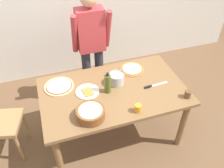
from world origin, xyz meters
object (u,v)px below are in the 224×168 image
at_px(person_cook, 91,43).
at_px(popcorn_bowl, 91,113).
at_px(pizza_cooked_on_tray, 132,69).
at_px(cup_small_brown, 188,94).
at_px(olive_oil_bottle, 108,84).
at_px(dining_table, 113,96).
at_px(steel_pot, 117,79).
at_px(chef_knife, 153,86).
at_px(cup_orange, 138,108).
at_px(plate_with_slice, 88,92).
at_px(pizza_raw_on_board, 59,86).

bearing_deg(person_cook, popcorn_bowl, -105.17).
height_order(pizza_cooked_on_tray, cup_small_brown, cup_small_brown).
relative_size(person_cook, olive_oil_bottle, 6.33).
xyz_separation_m(dining_table, steel_pot, (0.07, 0.10, 0.16)).
bearing_deg(chef_knife, popcorn_bowl, -163.72).
height_order(dining_table, cup_small_brown, cup_small_brown).
bearing_deg(cup_small_brown, steel_pot, 144.88).
xyz_separation_m(person_cook, cup_orange, (0.18, -1.13, -0.14)).
distance_m(popcorn_bowl, cup_small_brown, 1.05).
relative_size(steel_pot, cup_small_brown, 2.04).
height_order(olive_oil_bottle, steel_pot, olive_oil_bottle).
xyz_separation_m(olive_oil_bottle, cup_orange, (0.20, -0.37, -0.07)).
height_order(olive_oil_bottle, chef_knife, olive_oil_bottle).
bearing_deg(steel_pot, plate_with_slice, -172.86).
bearing_deg(cup_orange, dining_table, 109.52).
bearing_deg(chef_knife, dining_table, 170.61).
bearing_deg(chef_knife, olive_oil_bottle, 171.78).
bearing_deg(cup_small_brown, person_cook, 124.56).
bearing_deg(steel_pot, chef_knife, -25.27).
relative_size(cup_orange, cup_small_brown, 1.00).
xyz_separation_m(pizza_raw_on_board, pizza_cooked_on_tray, (0.90, 0.04, -0.00)).
xyz_separation_m(plate_with_slice, steel_pot, (0.35, 0.04, 0.06)).
distance_m(pizza_raw_on_board, pizza_cooked_on_tray, 0.90).
xyz_separation_m(plate_with_slice, chef_knife, (0.73, -0.13, -0.00)).
relative_size(dining_table, chef_knife, 5.50).
bearing_deg(cup_small_brown, plate_with_slice, 157.71).
xyz_separation_m(pizza_cooked_on_tray, cup_orange, (-0.20, -0.66, 0.03)).
bearing_deg(cup_orange, cup_small_brown, 2.45).
distance_m(person_cook, plate_with_slice, 0.76).
distance_m(pizza_raw_on_board, popcorn_bowl, 0.60).
height_order(cup_small_brown, chef_knife, cup_small_brown).
bearing_deg(person_cook, steel_pot, -79.65).
bearing_deg(pizza_raw_on_board, cup_orange, -41.73).
bearing_deg(person_cook, plate_with_slice, -108.45).
height_order(plate_with_slice, steel_pot, steel_pot).
xyz_separation_m(dining_table, olive_oil_bottle, (-0.07, 0.00, 0.20)).
distance_m(plate_with_slice, cup_orange, 0.60).
relative_size(plate_with_slice, olive_oil_bottle, 1.02).
height_order(pizza_cooked_on_tray, chef_knife, pizza_cooked_on_tray).
distance_m(pizza_cooked_on_tray, popcorn_bowl, 0.89).
distance_m(steel_pot, cup_orange, 0.48).
distance_m(cup_orange, cup_small_brown, 0.58).
distance_m(popcorn_bowl, steel_pot, 0.57).
height_order(popcorn_bowl, olive_oil_bottle, olive_oil_bottle).
height_order(pizza_cooked_on_tray, plate_with_slice, plate_with_slice).
height_order(dining_table, pizza_raw_on_board, pizza_raw_on_board).
relative_size(pizza_raw_on_board, plate_with_slice, 1.28).
height_order(pizza_cooked_on_tray, olive_oil_bottle, olive_oil_bottle).
bearing_deg(plate_with_slice, olive_oil_bottle, -15.32).
bearing_deg(pizza_raw_on_board, olive_oil_bottle, -26.34).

